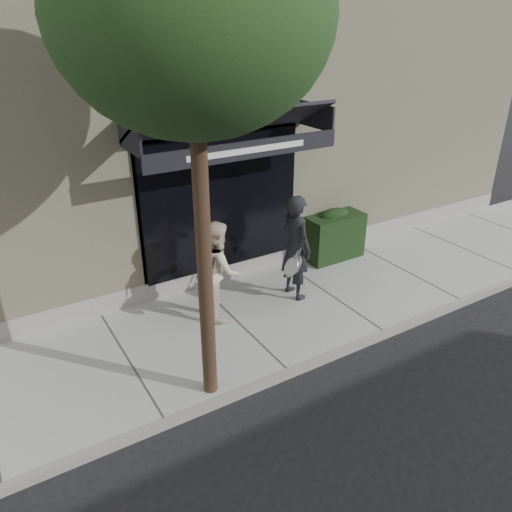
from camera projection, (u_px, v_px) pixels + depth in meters
ground at (327, 298)px, 9.76m from camera, size 80.00×80.00×0.00m
sidewalk at (328, 296)px, 9.74m from camera, size 20.00×3.00×0.12m
curb at (385, 334)px, 8.54m from camera, size 20.00×0.10×0.14m
building_facade at (208, 116)px, 12.39m from camera, size 14.30×8.04×5.64m
hedge at (333, 234)px, 10.96m from camera, size 1.30×0.70×1.14m
street_tree at (192, 17)px, 5.11m from camera, size 3.00×3.00×6.28m
pedestrian_front at (296, 247)px, 9.22m from camera, size 0.75×0.96×2.01m
pedestrian_back at (218, 270)px, 8.66m from camera, size 0.85×0.99×1.78m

